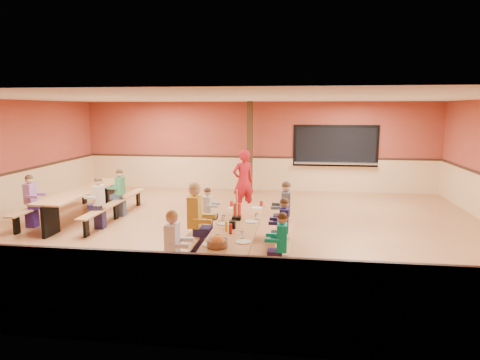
# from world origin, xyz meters

# --- Properties ---
(ground) EXTENTS (12.00, 12.00, 0.00)m
(ground) POSITION_xyz_m (0.00, 0.00, 0.00)
(ground) COLOR #905A36
(ground) RESTS_ON ground
(room_envelope) EXTENTS (12.04, 10.04, 3.02)m
(room_envelope) POSITION_xyz_m (0.00, 0.00, 0.69)
(room_envelope) COLOR #9A3E2D
(room_envelope) RESTS_ON ground
(kitchen_pass_through) EXTENTS (2.78, 0.28, 1.38)m
(kitchen_pass_through) POSITION_xyz_m (2.60, 4.96, 1.49)
(kitchen_pass_through) COLOR black
(kitchen_pass_through) RESTS_ON ground
(structural_post) EXTENTS (0.18, 0.18, 3.00)m
(structural_post) POSITION_xyz_m (-0.20, 4.40, 1.50)
(structural_post) COLOR #302010
(structural_post) RESTS_ON ground
(cafeteria_table_main) EXTENTS (1.91, 3.70, 0.74)m
(cafeteria_table_main) POSITION_xyz_m (0.31, -2.30, 0.53)
(cafeteria_table_main) COLOR #B17946
(cafeteria_table_main) RESTS_ON ground
(cafeteria_table_second) EXTENTS (1.91, 3.70, 0.74)m
(cafeteria_table_second) POSITION_xyz_m (-4.01, 0.56, 0.53)
(cafeteria_table_second) COLOR #B17946
(cafeteria_table_second) RESTS_ON ground
(seated_child_white_left) EXTENTS (0.38, 0.31, 1.24)m
(seated_child_white_left) POSITION_xyz_m (-0.51, -3.41, 0.62)
(seated_child_white_left) COLOR white
(seated_child_white_left) RESTS_ON ground
(seated_adult_yellow) EXTENTS (0.47, 0.38, 1.41)m
(seated_adult_yellow) POSITION_xyz_m (-0.51, -1.96, 0.71)
(seated_adult_yellow) COLOR gold
(seated_adult_yellow) RESTS_ON ground
(seated_child_grey_left) EXTENTS (0.32, 0.26, 1.10)m
(seated_child_grey_left) POSITION_xyz_m (-0.51, -0.82, 0.55)
(seated_child_grey_left) COLOR #BCBCBC
(seated_child_grey_left) RESTS_ON ground
(seated_child_teal_right) EXTENTS (0.34, 0.28, 1.16)m
(seated_child_teal_right) POSITION_xyz_m (1.14, -2.98, 0.58)
(seated_child_teal_right) COLOR #0DA58B
(seated_child_teal_right) RESTS_ON ground
(seated_child_navy_right) EXTENTS (0.35, 0.29, 1.18)m
(seated_child_navy_right) POSITION_xyz_m (1.14, -1.97, 0.59)
(seated_child_navy_right) COLOR navy
(seated_child_navy_right) RESTS_ON ground
(seated_child_char_right) EXTENTS (0.39, 0.32, 1.26)m
(seated_child_char_right) POSITION_xyz_m (1.14, -0.75, 0.63)
(seated_child_char_right) COLOR #464A4F
(seated_child_char_right) RESTS_ON ground
(seated_child_purple_sec) EXTENTS (0.38, 0.31, 1.23)m
(seated_child_purple_sec) POSITION_xyz_m (-4.84, -0.42, 0.62)
(seated_child_purple_sec) COLOR #885387
(seated_child_purple_sec) RESTS_ON ground
(seated_child_green_sec) EXTENTS (0.37, 0.30, 1.20)m
(seated_child_green_sec) POSITION_xyz_m (-3.19, 0.88, 0.60)
(seated_child_green_sec) COLOR #347E4D
(seated_child_green_sec) RESTS_ON ground
(seated_child_tan_sec) EXTENTS (0.36, 0.30, 1.20)m
(seated_child_tan_sec) POSITION_xyz_m (-3.19, -0.32, 0.60)
(seated_child_tan_sec) COLOR #C4B39B
(seated_child_tan_sec) RESTS_ON ground
(standing_woman) EXTENTS (0.74, 0.69, 1.70)m
(standing_woman) POSITION_xyz_m (-0.07, 1.65, 0.85)
(standing_woman) COLOR #B0141D
(standing_woman) RESTS_ON ground
(punch_pitcher) EXTENTS (0.16, 0.16, 0.22)m
(punch_pitcher) POSITION_xyz_m (0.21, -1.51, 0.85)
(punch_pitcher) COLOR #B31D17
(punch_pitcher) RESTS_ON cafeteria_table_main
(chip_bowl) EXTENTS (0.32, 0.32, 0.15)m
(chip_bowl) POSITION_xyz_m (0.19, -3.49, 0.81)
(chip_bowl) COLOR orange
(chip_bowl) RESTS_ON cafeteria_table_main
(napkin_dispenser) EXTENTS (0.10, 0.14, 0.13)m
(napkin_dispenser) POSITION_xyz_m (0.27, -2.46, 0.80)
(napkin_dispenser) COLOR black
(napkin_dispenser) RESTS_ON cafeteria_table_main
(condiment_mustard) EXTENTS (0.06, 0.06, 0.17)m
(condiment_mustard) POSITION_xyz_m (0.20, -2.66, 0.82)
(condiment_mustard) COLOR yellow
(condiment_mustard) RESTS_ON cafeteria_table_main
(condiment_ketchup) EXTENTS (0.06, 0.06, 0.17)m
(condiment_ketchup) POSITION_xyz_m (0.29, -2.80, 0.82)
(condiment_ketchup) COLOR #B2140F
(condiment_ketchup) RESTS_ON cafeteria_table_main
(table_paddle) EXTENTS (0.16, 0.16, 0.56)m
(table_paddle) POSITION_xyz_m (0.26, -1.88, 0.88)
(table_paddle) COLOR black
(table_paddle) RESTS_ON cafeteria_table_main
(place_settings) EXTENTS (0.65, 3.30, 0.11)m
(place_settings) POSITION_xyz_m (0.31, -2.30, 0.80)
(place_settings) COLOR beige
(place_settings) RESTS_ON cafeteria_table_main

